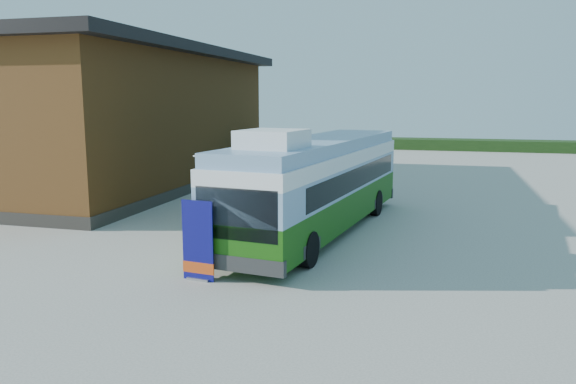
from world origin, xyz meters
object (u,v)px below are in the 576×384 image
(person_a, at_px, (219,204))
(bus, at_px, (318,181))
(picnic_table, at_px, (300,210))
(slurry_tanker, at_px, (283,156))
(banner, at_px, (198,248))
(person_b, at_px, (309,199))

(person_a, bearing_deg, bus, -53.87)
(picnic_table, relative_size, slurry_tanker, 0.27)
(banner, xyz_separation_m, person_b, (1.28, 7.54, 0.08))
(person_b, distance_m, slurry_tanker, 13.65)
(bus, height_order, person_a, bus)
(banner, height_order, slurry_tanker, slurry_tanker)
(bus, relative_size, slurry_tanker, 2.21)
(banner, relative_size, slurry_tanker, 0.37)
(slurry_tanker, bearing_deg, banner, -96.13)
(banner, relative_size, picnic_table, 1.38)
(bus, distance_m, picnic_table, 2.02)
(banner, distance_m, slurry_tanker, 20.66)
(picnic_table, relative_size, person_a, 0.91)
(bus, relative_size, picnic_table, 8.24)
(person_b, bearing_deg, person_a, -28.70)
(picnic_table, distance_m, slurry_tanker, 13.72)
(picnic_table, bearing_deg, bus, -32.21)
(banner, bearing_deg, bus, 80.47)
(person_a, relative_size, person_b, 0.89)
(slurry_tanker, bearing_deg, picnic_table, -87.09)
(banner, height_order, person_a, banner)
(bus, xyz_separation_m, slurry_tanker, (-5.28, 14.20, -0.58))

